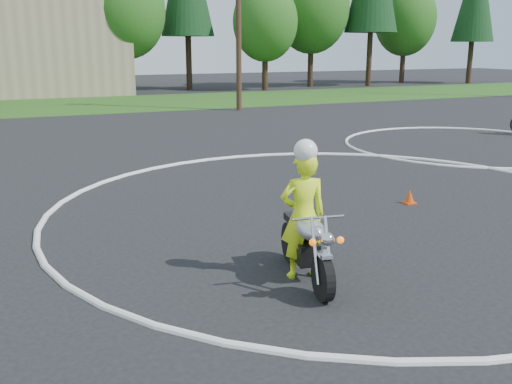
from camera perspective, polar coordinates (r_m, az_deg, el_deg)
name	(u,v)px	position (r m, az deg, el deg)	size (l,w,h in m)	color
ground	(444,255)	(9.73, 18.26, -6.01)	(120.00, 120.00, 0.00)	black
grass_strip	(121,104)	(34.42, -13.39, 8.61)	(120.00, 10.00, 0.02)	#1E4714
course_markings	(389,184)	(14.27, 13.20, 0.81)	(19.05, 19.05, 0.12)	silver
primary_motorcycle	(307,245)	(8.15, 5.12, -5.30)	(0.81, 2.08, 1.10)	black
rider_primary_grp	(303,212)	(8.12, 4.74, -2.01)	(0.74, 0.55, 2.04)	#DEFF1A
traffic_cones	(505,230)	(10.92, 23.66, -3.54)	(16.54, 8.42, 0.30)	#D8400B
treeline	(289,1)	(46.47, 3.35, 18.54)	(38.20, 8.10, 14.52)	#382619
utility_poles	(238,6)	(29.95, -1.77, 18.11)	(41.60, 1.12, 10.00)	#473321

